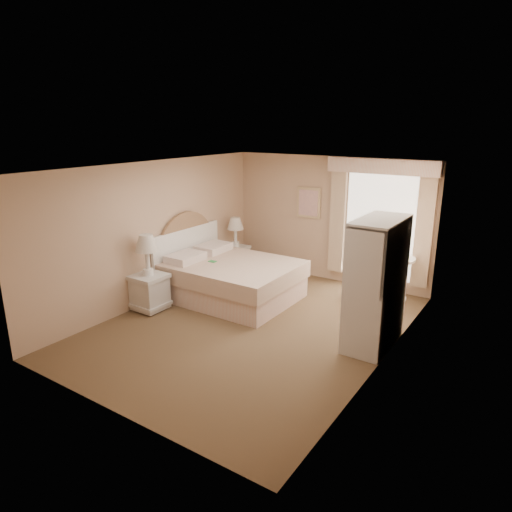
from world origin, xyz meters
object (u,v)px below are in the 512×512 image
Objects in this scene: round_table at (393,271)px; cafe_chair at (361,272)px; nightstand_far at (236,252)px; bed at (226,277)px; armoire at (376,294)px; nightstand_near at (149,282)px.

round_table is 0.57m from cafe_chair.
nightstand_far is at bearing -160.58° from cafe_chair.
round_table is (2.58, 1.62, 0.14)m from bed.
bed is at bearing -147.82° from round_table.
cafe_chair is at bearing 32.83° from bed.
nightstand_far is at bearing -174.45° from round_table.
armoire reaches higher than bed.
cafe_chair is 1.89m from armoire.
bed is 1.49m from nightstand_far.
bed is 1.77× the size of nightstand_near.
cafe_chair reaches higher than round_table.
round_table is (3.31, 0.32, 0.08)m from nightstand_far.
bed is 1.97× the size of nightstand_far.
armoire is (2.92, -0.33, 0.39)m from bed.
nightstand_near is (-0.73, -1.22, 0.11)m from bed.
cafe_chair is at bearing 42.35° from nightstand_near.
round_table is at bearing 5.55° from nightstand_far.
nightstand_near is at bearing -90.00° from nightstand_far.
armoire is (3.65, 0.89, 0.28)m from nightstand_near.
armoire is at bearing -80.08° from round_table.
round_table is 2.00m from armoire.
bed reaches higher than cafe_chair.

